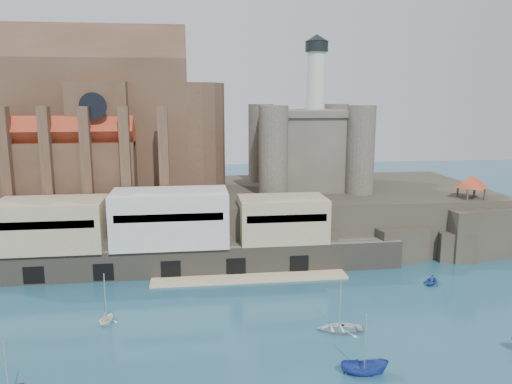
{
  "coord_description": "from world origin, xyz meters",
  "views": [
    {
      "loc": [
        -6.49,
        -54.1,
        27.51
      ],
      "look_at": [
        4.77,
        32.0,
        10.87
      ],
      "focal_mm": 35.0,
      "sensor_mm": 36.0,
      "label": 1
    }
  ],
  "objects_px": {
    "castle_keep": "(307,144)",
    "boat_2": "(364,374)",
    "church": "(94,126)",
    "pavilion": "(472,183)"
  },
  "relations": [
    {
      "from": "pavilion",
      "to": "church",
      "type": "bearing_deg",
      "value": 166.52
    },
    {
      "from": "church",
      "to": "castle_keep",
      "type": "distance_m",
      "value": 40.39
    },
    {
      "from": "church",
      "to": "boat_2",
      "type": "bearing_deg",
      "value": -56.47
    },
    {
      "from": "church",
      "to": "pavilion",
      "type": "relative_size",
      "value": 7.34
    },
    {
      "from": "castle_keep",
      "to": "boat_2",
      "type": "distance_m",
      "value": 54.61
    },
    {
      "from": "church",
      "to": "castle_keep",
      "type": "xyz_separation_m",
      "value": [
        40.21,
        -0.78,
        -3.81
      ]
    },
    {
      "from": "boat_2",
      "to": "church",
      "type": "bearing_deg",
      "value": 41.17
    },
    {
      "from": "boat_2",
      "to": "pavilion",
      "type": "bearing_deg",
      "value": -33.73
    },
    {
      "from": "pavilion",
      "to": "boat_2",
      "type": "distance_m",
      "value": 49.69
    },
    {
      "from": "castle_keep",
      "to": "boat_2",
      "type": "height_order",
      "value": "castle_keep"
    }
  ]
}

